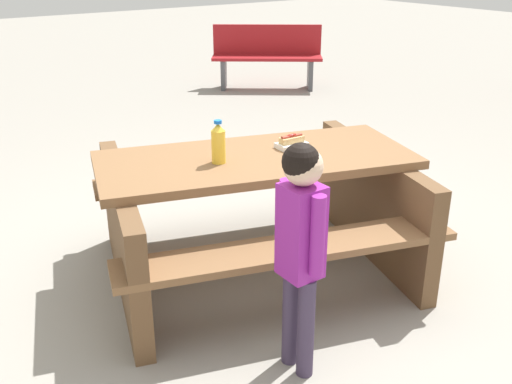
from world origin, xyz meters
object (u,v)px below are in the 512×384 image
(picnic_table, at_px, (256,204))
(soda_bottle, at_px, (218,143))
(child_in_coat, at_px, (301,232))
(park_bench_near, at_px, (267,55))
(hotdog_tray, at_px, (292,143))

(picnic_table, distance_m, soda_bottle, 0.48)
(child_in_coat, height_order, park_bench_near, child_in_coat)
(hotdog_tray, bearing_deg, soda_bottle, 176.67)
(picnic_table, distance_m, park_bench_near, 5.09)
(hotdog_tray, distance_m, park_bench_near, 4.96)
(soda_bottle, distance_m, child_in_coat, 0.91)
(soda_bottle, bearing_deg, child_in_coat, -98.85)
(picnic_table, height_order, hotdog_tray, hotdog_tray)
(picnic_table, xyz_separation_m, soda_bottle, (-0.23, 0.03, 0.42))
(picnic_table, bearing_deg, child_in_coat, -113.44)
(soda_bottle, xyz_separation_m, hotdog_tray, (0.49, -0.03, -0.08))
(child_in_coat, xyz_separation_m, park_bench_near, (3.44, 4.92, -0.27))
(picnic_table, bearing_deg, hotdog_tray, -0.63)
(picnic_table, relative_size, hotdog_tray, 11.56)
(park_bench_near, bearing_deg, child_in_coat, -124.98)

